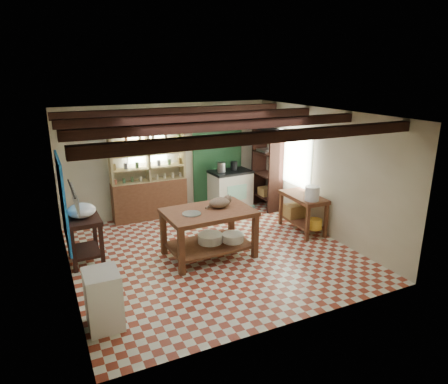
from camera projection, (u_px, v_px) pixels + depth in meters
name	position (u px, v px, depth m)	size (l,w,h in m)	color
floor	(212.00, 253.00, 7.59)	(5.00, 5.00, 0.02)	#973621
ceiling	(211.00, 114.00, 6.82)	(5.00, 5.00, 0.02)	#4D4D52
wall_back	(169.00, 160.00, 9.36)	(5.00, 0.04, 2.60)	beige
wall_front	(291.00, 237.00, 5.05)	(5.00, 0.04, 2.60)	beige
wall_left	(64.00, 206.00, 6.18)	(0.04, 5.00, 2.60)	beige
wall_right	(322.00, 172.00, 8.23)	(0.04, 5.00, 2.60)	beige
ceiling_beams	(211.00, 121.00, 6.86)	(5.00, 3.80, 0.15)	black
blue_wall_patch	(63.00, 201.00, 7.03)	(0.04, 1.40, 1.60)	blue
green_wall_patch	(218.00, 157.00, 9.87)	(1.30, 0.04, 2.30)	#1C4825
window_back	(147.00, 145.00, 9.02)	(0.90, 0.02, 0.80)	beige
window_right	(294.00, 158.00, 9.06)	(0.02, 1.30, 1.20)	beige
utensil_rail	(72.00, 198.00, 5.03)	(0.06, 0.90, 0.28)	black
pot_rack	(225.00, 121.00, 9.23)	(0.86, 0.12, 0.36)	black
shelving_unit	(148.00, 172.00, 9.03)	(1.70, 0.34, 2.20)	tan
tall_rack	(267.00, 169.00, 9.78)	(0.40, 0.86, 2.00)	black
work_table	(209.00, 233.00, 7.33)	(1.58, 1.05, 0.89)	brown
stove	(230.00, 189.00, 9.90)	(0.98, 0.66, 0.96)	beige
prep_table	(85.00, 239.00, 7.12)	(0.58, 0.84, 0.85)	black
white_cabinet	(103.00, 299.00, 5.30)	(0.44, 0.53, 0.80)	white
right_counter	(303.00, 213.00, 8.50)	(0.56, 1.11, 0.80)	brown
cat	(220.00, 203.00, 7.32)	(0.41, 0.31, 0.18)	#85674D
steel_tray	(192.00, 214.00, 7.00)	(0.33, 0.33, 0.02)	#97969D
basin_large	(210.00, 238.00, 7.43)	(0.46, 0.46, 0.16)	white
basin_small	(233.00, 238.00, 7.48)	(0.41, 0.41, 0.14)	white
kettle_left	(221.00, 167.00, 9.60)	(0.20, 0.20, 0.23)	#97969D
kettle_right	(234.00, 166.00, 9.77)	(0.17, 0.17, 0.21)	black
enamel_bowl	(81.00, 211.00, 6.96)	(0.49, 0.49, 0.24)	white
white_bucket	(312.00, 193.00, 8.01)	(0.29, 0.29, 0.29)	white
wicker_basket	(295.00, 211.00, 8.77)	(0.41, 0.33, 0.28)	#A57C42
yellow_tub	(315.00, 224.00, 8.13)	(0.28, 0.28, 0.20)	gold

